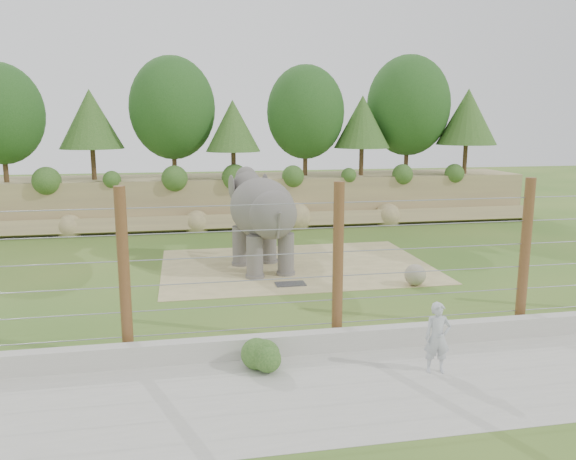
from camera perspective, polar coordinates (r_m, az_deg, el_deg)
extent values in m
plane|color=#356621|center=(18.40, 1.17, -6.07)|extent=(90.00, 90.00, 0.00)
cube|color=#897754|center=(30.71, -3.83, 3.19)|extent=(30.00, 4.00, 2.50)
cube|color=#897754|center=(28.59, -3.25, 0.80)|extent=(30.00, 1.37, 1.07)
cylinder|color=#3F2B19|center=(30.45, -26.80, 6.01)|extent=(0.24, 0.24, 1.75)
sphere|color=#184416|center=(30.38, -27.19, 10.46)|extent=(4.00, 4.00, 4.00)
cylinder|color=#3F2B19|center=(30.10, -19.15, 6.36)|extent=(0.24, 0.24, 1.58)
sphere|color=#184416|center=(30.03, -19.41, 10.42)|extent=(3.60, 3.60, 3.60)
cylinder|color=#3F2B19|center=(30.27, -11.48, 7.10)|extent=(0.24, 0.24, 1.92)
sphere|color=#184416|center=(30.22, -11.67, 12.04)|extent=(4.40, 4.40, 4.40)
cylinder|color=#3F2B19|center=(29.21, -5.55, 6.62)|extent=(0.24, 0.24, 1.40)
sphere|color=#184416|center=(29.13, -5.62, 10.34)|extent=(3.20, 3.20, 3.20)
cylinder|color=#3F2B19|center=(30.80, 1.76, 7.27)|extent=(0.24, 0.24, 1.82)
sphere|color=#184416|center=(30.74, 1.79, 11.87)|extent=(4.16, 4.16, 4.16)
cylinder|color=#3F2B19|center=(31.02, 7.46, 6.92)|extent=(0.24, 0.24, 1.50)
sphere|color=#184416|center=(30.95, 7.55, 10.70)|extent=(3.44, 3.44, 3.44)
cylinder|color=#3F2B19|center=(32.98, 11.93, 7.47)|extent=(0.24, 0.24, 2.03)
sphere|color=#184416|center=(32.94, 12.12, 12.26)|extent=(4.64, 4.64, 4.64)
cylinder|color=#3F2B19|center=(33.20, 17.53, 6.89)|extent=(0.24, 0.24, 1.64)
sphere|color=#184416|center=(33.13, 17.76, 10.74)|extent=(3.76, 3.76, 3.76)
cube|color=#9A8D5B|center=(21.32, 0.82, -3.65)|extent=(10.00, 7.00, 0.02)
cube|color=#262628|center=(18.89, 0.25, -5.49)|extent=(1.00, 0.60, 0.03)
sphere|color=gray|center=(19.17, 12.80, -4.46)|extent=(0.72, 0.72, 0.72)
cube|color=#AEADA0|center=(13.74, 5.55, -11.05)|extent=(26.00, 0.35, 0.50)
cube|color=#AEADA0|center=(12.10, 8.26, -15.56)|extent=(26.00, 4.00, 0.01)
cylinder|color=brown|center=(13.22, -16.31, -4.33)|extent=(0.26, 0.26, 4.00)
cylinder|color=brown|center=(13.65, 5.10, -3.45)|extent=(0.26, 0.26, 4.00)
cylinder|color=brown|center=(15.74, 22.92, -2.35)|extent=(0.26, 0.26, 4.00)
cylinder|color=gray|center=(14.09, 4.99, -9.37)|extent=(20.00, 0.02, 0.02)
cylinder|color=gray|center=(13.90, 5.03, -7.05)|extent=(20.00, 0.02, 0.02)
cylinder|color=gray|center=(13.72, 5.07, -4.66)|extent=(20.00, 0.02, 0.02)
cylinder|color=gray|center=(13.57, 5.12, -2.22)|extent=(20.00, 0.02, 0.02)
cylinder|color=gray|center=(13.45, 5.16, 0.27)|extent=(20.00, 0.02, 0.02)
cylinder|color=gray|center=(13.35, 5.20, 2.80)|extent=(20.00, 0.02, 0.02)
sphere|color=#28501B|center=(12.56, -2.55, -12.53)|extent=(0.74, 0.74, 0.74)
imported|color=#ADB1B7|center=(12.76, 14.94, -10.52)|extent=(0.63, 0.47, 1.57)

